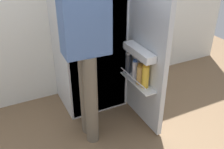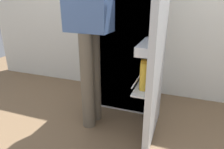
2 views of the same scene
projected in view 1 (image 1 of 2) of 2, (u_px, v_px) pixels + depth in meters
The scene contains 3 objects.
ground_plane at pixel (110, 125), 2.75m from camera, with size 5.87×5.87×0.00m, color brown.
refrigerator at pixel (92, 33), 2.72m from camera, with size 0.71×1.20×1.70m.
person at pixel (87, 32), 2.10m from camera, with size 0.54×0.73×1.79m.
Camera 1 is at (-0.93, -1.93, 1.81)m, focal length 41.99 mm.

